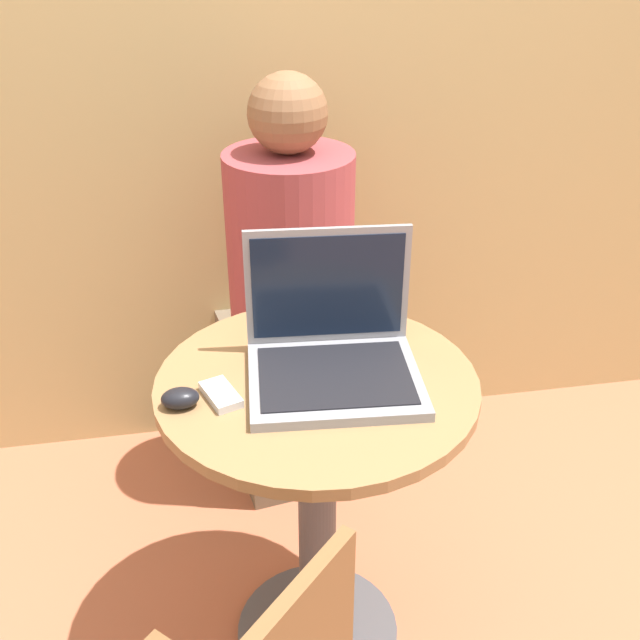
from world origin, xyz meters
name	(u,v)px	position (x,y,z in m)	size (l,w,h in m)	color
ground_plane	(317,632)	(0.00, 0.00, 0.00)	(12.00, 12.00, 0.00)	#B26042
back_wall	(257,2)	(0.00, 0.88, 1.30)	(7.00, 0.05, 2.60)	tan
round_table	(317,470)	(0.00, 0.00, 0.50)	(0.62, 0.62, 0.73)	#4C4C51
laptop	(332,349)	(0.03, 0.02, 0.78)	(0.34, 0.30, 0.26)	gray
cell_phone	(221,395)	(-0.18, -0.03, 0.74)	(0.08, 0.11, 0.02)	silver
computer_mouse	(180,398)	(-0.26, -0.04, 0.75)	(0.07, 0.05, 0.04)	black
person_seated	(286,324)	(0.02, 0.62, 0.50)	(0.37, 0.52, 1.19)	brown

